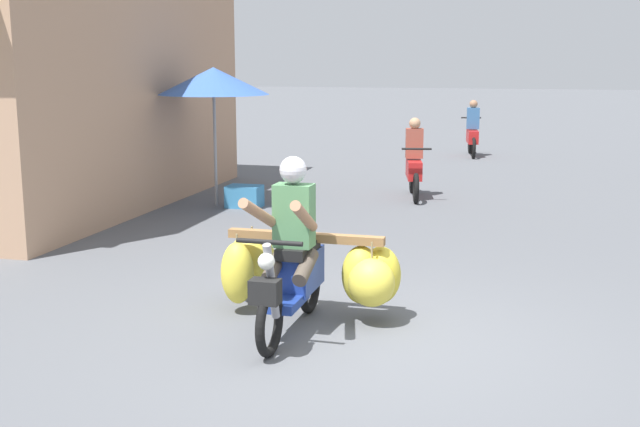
# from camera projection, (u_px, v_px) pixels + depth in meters

# --- Properties ---
(ground_plane) EXTENTS (120.00, 120.00, 0.00)m
(ground_plane) POSITION_uv_depth(u_px,v_px,m) (360.00, 342.00, 6.97)
(ground_plane) COLOR #56595E
(motorbike_main_loaded) EXTENTS (1.77, 1.83, 1.58)m
(motorbike_main_loaded) POSITION_uv_depth(u_px,v_px,m) (306.00, 266.00, 7.44)
(motorbike_main_loaded) COLOR black
(motorbike_main_loaded) RESTS_ON ground
(motorbike_distant_ahead_left) EXTENTS (0.58, 1.60, 1.40)m
(motorbike_distant_ahead_left) POSITION_uv_depth(u_px,v_px,m) (414.00, 165.00, 14.11)
(motorbike_distant_ahead_left) COLOR black
(motorbike_distant_ahead_left) RESTS_ON ground
(motorbike_distant_ahead_right) EXTENTS (0.53, 1.61, 1.40)m
(motorbike_distant_ahead_right) POSITION_uv_depth(u_px,v_px,m) (472.00, 134.00, 20.03)
(motorbike_distant_ahead_right) COLOR black
(motorbike_distant_ahead_right) RESTS_ON ground
(shopfront_building) EXTENTS (3.30, 7.71, 4.32)m
(shopfront_building) POSITION_uv_depth(u_px,v_px,m) (62.00, 74.00, 13.19)
(shopfront_building) COLOR tan
(shopfront_building) RESTS_ON ground
(market_umbrella_near_shop) EXTENTS (1.81, 1.81, 2.27)m
(market_umbrella_near_shop) POSITION_uv_depth(u_px,v_px,m) (214.00, 81.00, 13.06)
(market_umbrella_near_shop) COLOR #99999E
(market_umbrella_near_shop) RESTS_ON ground
(produce_crate) EXTENTS (0.56, 0.40, 0.36)m
(produce_crate) POSITION_uv_depth(u_px,v_px,m) (244.00, 196.00, 13.24)
(produce_crate) COLOR teal
(produce_crate) RESTS_ON ground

